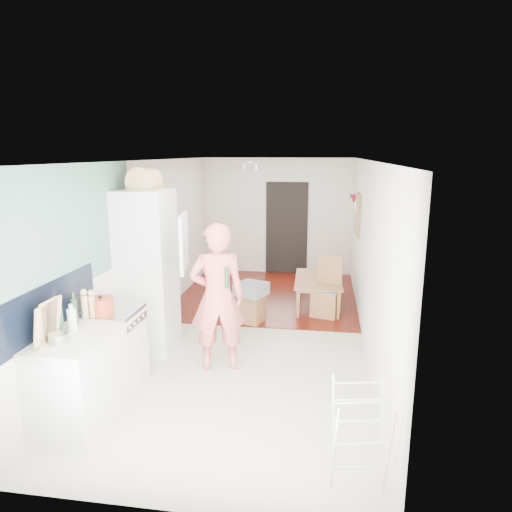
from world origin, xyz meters
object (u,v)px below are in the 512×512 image
(stool, at_px, (251,309))
(dining_table, at_px, (319,295))
(drying_rack, at_px, (360,437))
(dining_chair, at_px, (326,287))
(person, at_px, (217,284))

(stool, bearing_deg, dining_table, 42.06)
(stool, height_order, drying_rack, drying_rack)
(dining_table, height_order, stool, stool)
(stool, bearing_deg, dining_chair, 22.49)
(dining_table, relative_size, drying_rack, 1.45)
(person, bearing_deg, dining_table, -131.52)
(person, xyz_separation_m, drying_rack, (1.57, -1.82, -0.66))
(person, relative_size, drying_rack, 2.62)
(stool, distance_m, drying_rack, 3.68)
(dining_chair, height_order, stool, dining_chair)
(dining_table, bearing_deg, dining_chair, -168.18)
(dining_chair, relative_size, stool, 2.15)
(person, relative_size, dining_table, 1.81)
(dining_table, height_order, dining_chair, dining_chair)
(dining_chair, bearing_deg, dining_table, 118.49)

